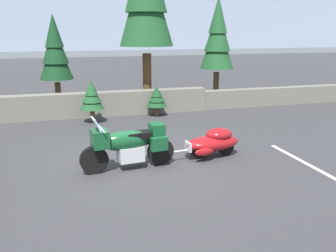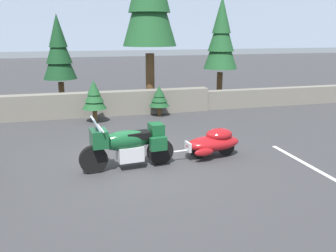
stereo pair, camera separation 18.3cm
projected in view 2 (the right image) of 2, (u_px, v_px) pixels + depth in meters
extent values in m
plane|color=#38383A|center=(136.00, 163.00, 9.21)|extent=(80.00, 80.00, 0.00)
cube|color=slate|center=(110.00, 103.00, 14.32)|extent=(8.00, 0.54, 0.94)
cube|color=slate|center=(289.00, 96.00, 16.41)|extent=(8.00, 0.45, 0.78)
cube|color=#99A8BF|center=(70.00, 13.00, 96.47)|extent=(240.00, 80.00, 16.00)
cylinder|color=black|center=(93.00, 159.00, 8.47)|extent=(0.67, 0.21, 0.66)
cylinder|color=black|center=(160.00, 151.00, 9.04)|extent=(0.67, 0.21, 0.66)
cube|color=silver|center=(130.00, 153.00, 8.76)|extent=(0.64, 0.50, 0.36)
ellipsoid|color=#144C28|center=(125.00, 140.00, 8.64)|extent=(1.24, 0.56, 0.48)
cube|color=#144C28|center=(99.00, 138.00, 8.40)|extent=(0.41, 0.55, 0.40)
cube|color=#9EB7C6|center=(96.00, 125.00, 8.30)|extent=(0.23, 0.46, 0.34)
cube|color=black|center=(137.00, 135.00, 8.72)|extent=(0.59, 0.41, 0.16)
cube|color=#144C28|center=(156.00, 129.00, 8.86)|extent=(0.36, 0.43, 0.28)
cube|color=#144C28|center=(158.00, 144.00, 8.65)|extent=(0.41, 0.20, 0.32)
cube|color=#144C28|center=(150.00, 137.00, 9.19)|extent=(0.41, 0.20, 0.32)
cylinder|color=silver|center=(101.00, 128.00, 8.36)|extent=(0.11, 0.70, 0.04)
cylinder|color=silver|center=(95.00, 149.00, 8.43)|extent=(0.26, 0.10, 0.54)
cylinder|color=black|center=(198.00, 151.00, 9.44)|extent=(0.45, 0.14, 0.44)
cylinder|color=black|center=(226.00, 147.00, 9.72)|extent=(0.45, 0.14, 0.44)
ellipsoid|color=maroon|center=(213.00, 143.00, 9.54)|extent=(1.56, 0.83, 0.40)
ellipsoid|color=maroon|center=(219.00, 134.00, 9.55)|extent=(0.77, 0.63, 0.32)
cube|color=silver|center=(188.00, 147.00, 9.30)|extent=(0.09, 0.32, 0.24)
ellipsoid|color=maroon|center=(204.00, 152.00, 9.13)|extent=(0.53, 0.19, 0.20)
ellipsoid|color=maroon|center=(193.00, 145.00, 9.71)|extent=(0.53, 0.19, 0.20)
cylinder|color=silver|center=(174.00, 152.00, 9.19)|extent=(0.70, 0.12, 0.05)
cylinder|color=brown|center=(150.00, 81.00, 15.49)|extent=(0.37, 0.37, 2.32)
cylinder|color=brown|center=(219.00, 87.00, 17.04)|extent=(0.27, 0.27, 1.37)
cone|color=#1E5128|center=(221.00, 44.00, 16.55)|extent=(1.54, 1.54, 2.17)
cone|color=#1E5128|center=(221.00, 30.00, 16.38)|extent=(1.19, 1.19, 1.90)
cone|color=#1E5128|center=(222.00, 14.00, 16.22)|extent=(0.85, 0.85, 1.62)
cylinder|color=brown|center=(62.00, 96.00, 15.49)|extent=(0.24, 0.24, 1.13)
cone|color=#143D1E|center=(59.00, 57.00, 15.09)|extent=(1.37, 1.37, 1.79)
cone|color=#143D1E|center=(58.00, 44.00, 14.95)|extent=(1.06, 1.06, 1.57)
cone|color=#143D1E|center=(57.00, 30.00, 14.81)|extent=(0.75, 0.75, 1.34)
cylinder|color=brown|center=(95.00, 116.00, 13.30)|extent=(0.17, 0.17, 0.44)
cone|color=#1E5128|center=(94.00, 99.00, 13.14)|extent=(0.88, 0.88, 0.70)
cone|color=#1E5128|center=(94.00, 93.00, 13.08)|extent=(0.68, 0.68, 0.61)
cone|color=#1E5128|center=(94.00, 87.00, 13.03)|extent=(0.48, 0.48, 0.52)
cylinder|color=brown|center=(159.00, 111.00, 14.30)|extent=(0.16, 0.16, 0.34)
cone|color=#194723|center=(159.00, 99.00, 14.18)|extent=(0.80, 0.80, 0.53)
cone|color=#194723|center=(159.00, 95.00, 14.14)|extent=(0.62, 0.62, 0.47)
cone|color=#194723|center=(159.00, 91.00, 14.10)|extent=(0.44, 0.44, 0.40)
cube|color=silver|center=(313.00, 168.00, 8.85)|extent=(0.12, 3.60, 0.01)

